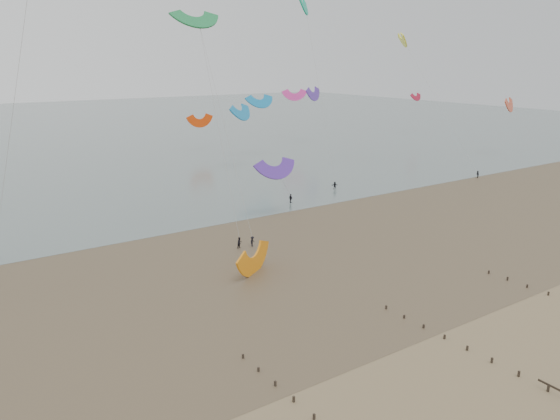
{
  "coord_description": "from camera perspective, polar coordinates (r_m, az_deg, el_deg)",
  "views": [
    {
      "loc": [
        -35.99,
        -26.32,
        26.18
      ],
      "look_at": [
        0.93,
        28.0,
        8.0
      ],
      "focal_mm": 35.0,
      "sensor_mm": 36.0,
      "label": 1
    }
  ],
  "objects": [
    {
      "name": "ground",
      "position": [
        51.7,
        17.51,
        -15.74
      ],
      "size": [
        500.0,
        500.0,
        0.0
      ],
      "primitive_type": "plane",
      "color": "brown",
      "rests_on": "ground"
    },
    {
      "name": "sea_and_shore",
      "position": [
        73.42,
        -6.08,
        -5.5
      ],
      "size": [
        500.0,
        665.0,
        0.03
      ],
      "color": "#475654",
      "rests_on": "ground"
    },
    {
      "name": "kitesurfers",
      "position": [
        97.69,
        2.97,
        0.4
      ],
      "size": [
        99.56,
        22.22,
        1.81
      ],
      "color": "black",
      "rests_on": "ground"
    },
    {
      "name": "grounded_kite",
      "position": [
        69.85,
        -2.66,
        -6.56
      ],
      "size": [
        9.14,
        8.64,
        3.99
      ],
      "primitive_type": null,
      "rotation": [
        1.54,
        0.0,
        0.56
      ],
      "color": "orange",
      "rests_on": "ground"
    },
    {
      "name": "kites_airborne",
      "position": [
        120.47,
        -20.61,
        11.85
      ],
      "size": [
        248.47,
        118.2,
        41.67
      ],
      "color": "maroon",
      "rests_on": "ground"
    }
  ]
}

